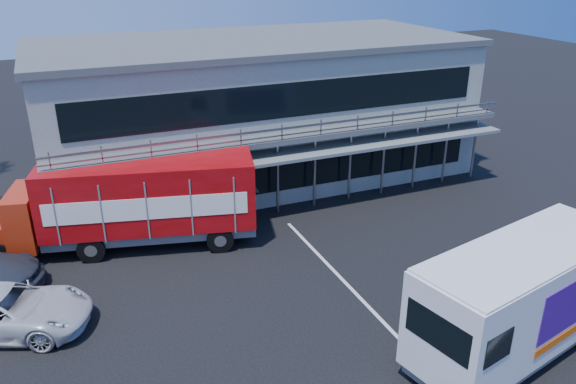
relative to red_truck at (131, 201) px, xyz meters
name	(u,v)px	position (x,y,z in m)	size (l,w,h in m)	color
ground	(329,336)	(4.74, -8.68, -2.04)	(120.00, 120.00, 0.00)	black
building	(255,108)	(7.74, 6.26, 1.61)	(22.40, 12.00, 7.30)	gray
red_truck	(131,201)	(0.00, 0.00, 0.00)	(11.31, 5.09, 3.71)	#AD260D
white_van	(520,299)	(9.53, -11.58, -0.11)	(7.82, 4.10, 3.64)	white
parked_car_c	(5,311)	(-4.76, -4.28, -1.29)	(2.49, 5.40, 1.50)	silver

